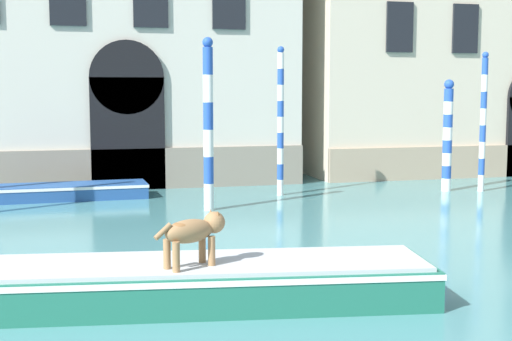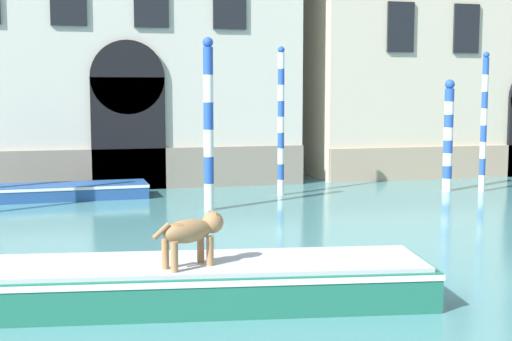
% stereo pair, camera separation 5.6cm
% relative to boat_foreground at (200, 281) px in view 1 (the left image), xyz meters
% --- Properties ---
extents(boat_foreground, '(6.91, 2.63, 0.63)m').
position_rel_boat_foreground_xyz_m(boat_foreground, '(0.00, 0.00, 0.00)').
color(boat_foreground, '#1E6651').
rests_on(boat_foreground, ground_plane).
extents(dog_on_deck, '(1.07, 0.64, 0.76)m').
position_rel_boat_foreground_xyz_m(dog_on_deck, '(-0.12, -0.26, 0.79)').
color(dog_on_deck, '#997047').
rests_on(dog_on_deck, boat_foreground).
extents(boat_moored_near_palazzo, '(4.56, 1.44, 0.42)m').
position_rel_boat_foreground_xyz_m(boat_moored_near_palazzo, '(-1.89, 10.86, -0.11)').
color(boat_moored_near_palazzo, '#234C8C').
rests_on(boat_moored_near_palazzo, ground_plane).
extents(mooring_pole_0, '(0.29, 0.29, 3.40)m').
position_rel_boat_foreground_xyz_m(mooring_pole_0, '(9.39, 9.56, 1.39)').
color(mooring_pole_0, white).
rests_on(mooring_pole_0, ground_plane).
extents(mooring_pole_1, '(0.20, 0.20, 4.34)m').
position_rel_boat_foreground_xyz_m(mooring_pole_1, '(4.21, 10.02, 1.85)').
color(mooring_pole_1, white).
rests_on(mooring_pole_1, ground_plane).
extents(mooring_pole_2, '(0.27, 0.27, 4.40)m').
position_rel_boat_foreground_xyz_m(mooring_pole_2, '(1.67, 7.94, 1.89)').
color(mooring_pole_2, white).
rests_on(mooring_pole_2, ground_plane).
extents(mooring_pole_4, '(0.19, 0.19, 4.22)m').
position_rel_boat_foreground_xyz_m(mooring_pole_4, '(10.38, 9.23, 1.79)').
color(mooring_pole_4, white).
rests_on(mooring_pole_4, ground_plane).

